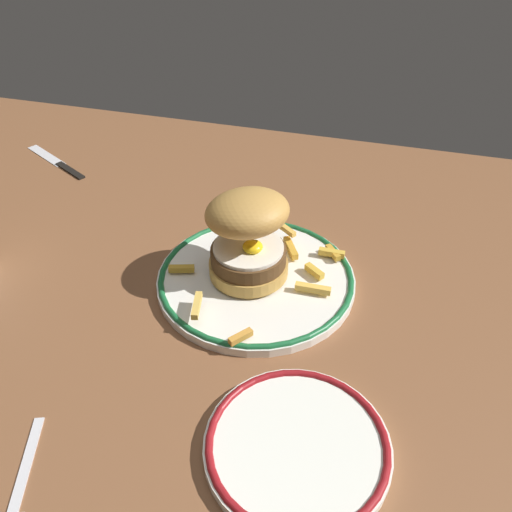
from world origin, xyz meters
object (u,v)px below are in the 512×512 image
Objects in this scene: side_plate at (297,446)px; knife at (60,164)px; dinner_plate at (256,278)px; burger at (248,233)px; fork at (19,489)px.

side_plate is 1.10× the size of knife.
side_plate is (10.60, -22.84, -0.00)cm from dinner_plate.
burger is 37.03cm from fork.
dinner_plate is at bearing -26.65° from knife.
fork is (-13.08, -33.71, -0.66)cm from dinner_plate.
side_plate is at bearing -63.15° from burger.
fork is at bearing -61.26° from knife.
side_plate is 1.31× the size of fork.
knife is (-43.55, 21.86, -0.58)cm from dinner_plate.
burger is 1.11× the size of fork.
dinner_plate is 48.73cm from knife.
side_plate is (11.86, -23.42, -6.79)cm from burger.
burger is 27.12cm from side_plate.
burger is 0.93× the size of knife.
burger is at bearing -26.71° from knife.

